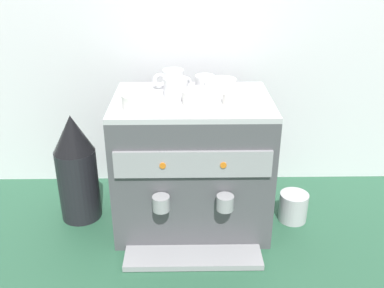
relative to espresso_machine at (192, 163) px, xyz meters
name	(u,v)px	position (x,y,z in m)	size (l,w,h in m)	color
ground_plane	(192,218)	(0.00, 0.00, -0.24)	(4.00, 4.00, 0.00)	#28563D
tiled_backsplash_wall	(191,53)	(0.00, 0.34, 0.33)	(2.80, 0.03, 1.13)	silver
espresso_machine	(192,163)	(0.00, 0.00, 0.00)	(0.54, 0.49, 0.49)	#4C4C51
ceramic_cup_0	(205,85)	(0.05, 0.06, 0.28)	(0.07, 0.10, 0.06)	white
ceramic_cup_1	(172,79)	(-0.07, 0.12, 0.28)	(0.11, 0.08, 0.07)	white
ceramic_cup_2	(177,87)	(-0.05, 0.03, 0.28)	(0.10, 0.10, 0.07)	white
ceramic_bowl_0	(241,98)	(0.16, -0.05, 0.26)	(0.12, 0.12, 0.04)	white
ceramic_bowl_1	(200,97)	(0.02, -0.05, 0.27)	(0.11, 0.11, 0.04)	white
ceramic_bowl_2	(223,84)	(0.12, 0.12, 0.26)	(0.09, 0.09, 0.03)	white
ceramic_bowl_3	(140,101)	(-0.17, -0.08, 0.27)	(0.12, 0.12, 0.04)	white
coffee_grinder	(76,168)	(-0.43, 0.03, -0.03)	(0.15, 0.15, 0.42)	black
milk_pitcher	(293,207)	(0.39, -0.01, -0.19)	(0.11, 0.11, 0.11)	#B7B7BC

